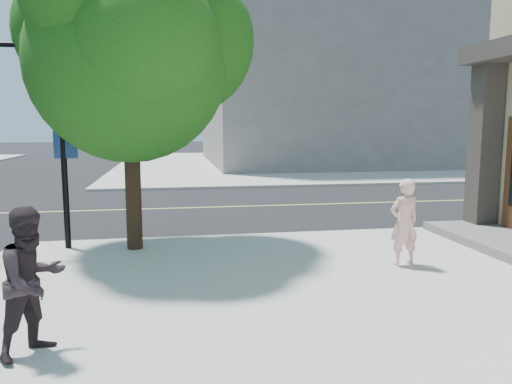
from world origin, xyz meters
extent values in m
plane|color=black|center=(0.00, 0.00, 0.00)|extent=(140.00, 140.00, 0.00)
cube|color=black|center=(0.00, 4.50, 0.01)|extent=(140.00, 9.00, 0.01)
cube|color=#AEAEA5|center=(13.50, 21.50, 0.06)|extent=(29.00, 25.00, 0.12)
cube|color=slate|center=(9.20, -2.20, 0.21)|extent=(1.60, 4.00, 0.18)
cube|color=#35302B|center=(9.70, -0.50, 2.22)|extent=(0.55, 0.55, 4.20)
cube|color=slate|center=(14.00, 22.00, 7.12)|extent=(18.00, 16.00, 14.00)
imported|color=beige|center=(6.48, -3.00, 0.90)|extent=(0.62, 0.46, 1.57)
imported|color=black|center=(0.89, -5.53, 0.94)|extent=(0.99, 1.01, 1.64)
cylinder|color=black|center=(1.63, -0.94, 1.70)|extent=(0.32, 0.32, 3.17)
sphere|color=#1B5312|center=(1.63, -0.94, 3.82)|extent=(3.87, 3.87, 3.87)
sphere|color=#1B5312|center=(2.68, -0.41, 4.35)|extent=(2.99, 2.99, 2.99)
sphere|color=#1B5312|center=(0.75, -0.24, 4.52)|extent=(2.82, 2.82, 2.82)
sphere|color=#1B5312|center=(1.98, -1.91, 4.08)|extent=(2.64, 2.64, 2.64)
cylinder|color=black|center=(0.27, -0.66, 2.24)|extent=(0.12, 0.12, 4.24)
cube|color=white|center=(0.32, -0.68, 2.75)|extent=(0.56, 0.04, 0.20)
cube|color=navy|center=(0.32, -0.68, 2.24)|extent=(0.45, 0.04, 0.56)
imported|color=black|center=(0.27, -0.66, 3.55)|extent=(0.17, 0.20, 1.01)
camera|label=1|loc=(2.41, -11.00, 2.62)|focal=34.33mm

